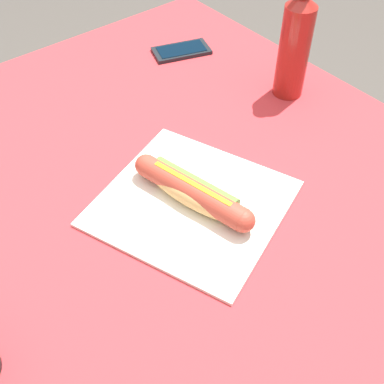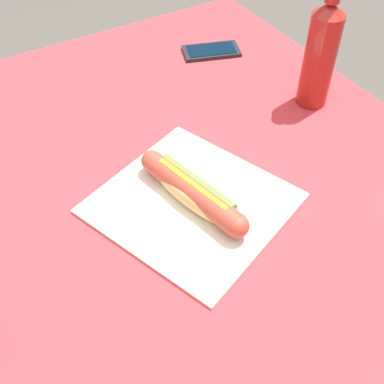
# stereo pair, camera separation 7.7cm
# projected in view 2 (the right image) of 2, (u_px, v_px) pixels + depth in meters

# --- Properties ---
(dining_table) EXTENTS (1.21, 0.99, 0.77)m
(dining_table) POSITION_uv_depth(u_px,v_px,m) (185.00, 249.00, 0.89)
(dining_table) COLOR brown
(dining_table) RESTS_ON ground
(paper_wrapper) EXTENTS (0.37, 0.36, 0.01)m
(paper_wrapper) POSITION_uv_depth(u_px,v_px,m) (192.00, 203.00, 0.80)
(paper_wrapper) COLOR silver
(paper_wrapper) RESTS_ON dining_table
(hot_dog) EXTENTS (0.23, 0.09, 0.05)m
(hot_dog) POSITION_uv_depth(u_px,v_px,m) (192.00, 192.00, 0.78)
(hot_dog) COLOR tan
(hot_dog) RESTS_ON paper_wrapper
(cell_phone) EXTENTS (0.11, 0.15, 0.01)m
(cell_phone) POSITION_uv_depth(u_px,v_px,m) (211.00, 51.00, 1.12)
(cell_phone) COLOR black
(cell_phone) RESTS_ON dining_table
(soda_bottle) EXTENTS (0.06, 0.06, 0.25)m
(soda_bottle) POSITION_uv_depth(u_px,v_px,m) (321.00, 53.00, 0.91)
(soda_bottle) COLOR maroon
(soda_bottle) RESTS_ON dining_table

